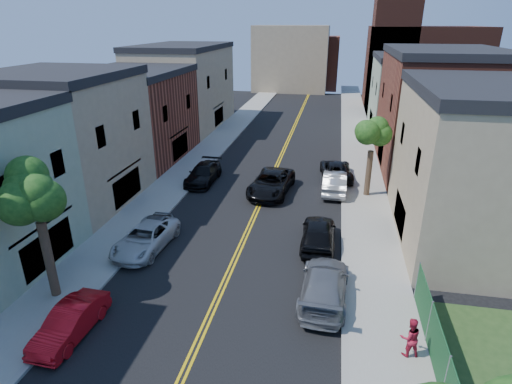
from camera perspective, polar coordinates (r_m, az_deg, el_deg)
The scene contains 25 objects.
sidewalk_left at distance 44.70m, azimuth -6.51°, elevation 5.93°, with size 3.20×100.00×0.15m, color gray.
sidewalk_right at distance 42.89m, azimuth 14.19°, elevation 4.67°, with size 3.20×100.00×0.15m, color gray.
curb_left at distance 44.23m, azimuth -4.33°, elevation 5.83°, with size 0.30×100.00×0.15m, color gray.
curb_right at distance 42.81m, azimuth 11.85°, elevation 4.85°, with size 0.30×100.00×0.15m, color gray.
bldg_left_tan_near at distance 33.16m, azimuth -24.82°, elevation 6.11°, with size 9.00×10.00×9.00m, color #998466.
bldg_left_brick at distance 42.41m, azimuth -16.37°, elevation 9.75°, with size 9.00×12.00×8.00m, color brown.
bldg_left_tan_far at distance 54.92m, azimuth -9.89°, elevation 13.82°, with size 9.00×16.00×9.50m, color #998466.
bldg_right_tan at distance 27.70m, azimuth 29.15°, elevation 2.40°, with size 9.00×12.00×9.00m, color #998466.
bldg_right_brick at distance 40.65m, azimuth 23.69°, elevation 9.72°, with size 9.00×14.00×10.00m, color brown.
bldg_right_palegrn at distance 54.31m, azimuth 20.64°, elevation 12.12°, with size 9.00×12.00×8.50m, color gray.
church at distance 69.12m, azimuth 21.08°, elevation 16.52°, with size 16.20×14.20×22.60m.
backdrop_left at distance 83.66m, azimuth 4.79°, elevation 17.78°, with size 14.00×8.00×12.00m, color #998466.
backdrop_center at distance 87.39m, azimuth 7.80°, elevation 17.19°, with size 10.00×8.00×10.00m, color brown.
tree_left_mid at distance 20.63m, azimuth -28.65°, elevation 2.52°, with size 5.20×5.20×9.29m.
tree_right_far at distance 31.80m, azimuth 15.95°, elevation 9.05°, with size 4.40×4.40×8.03m.
red_sedan at distance 20.29m, azimuth -24.18°, elevation -16.03°, with size 1.44×4.14×1.36m, color red.
white_pickup at distance 25.64m, azimuth -14.94°, elevation -6.12°, with size 2.41×5.23×1.45m, color silver.
grey_car_left at distance 26.31m, azimuth -14.17°, elevation -5.25°, with size 1.73×4.31×1.47m, color #53565A.
black_car_left at distance 35.27m, azimuth -7.25°, elevation 2.53°, with size 2.12×5.22×1.52m, color black.
grey_car_right at distance 20.88m, azimuth 9.37°, elevation -12.48°, with size 2.25×5.54×1.61m, color slate.
black_car_right at distance 25.30m, azimuth 8.59°, elevation -5.66°, with size 2.00×4.98×1.70m, color black.
silver_car_right at distance 33.52m, azimuth 10.77°, elevation 1.40°, with size 1.80×5.16×1.70m, color #989A9F.
dark_car_right_far at distance 36.54m, azimuth 10.95°, elevation 3.01°, with size 2.52×5.47×1.52m, color black.
black_suv_lane at distance 32.72m, azimuth 2.11°, elevation 1.27°, with size 2.83×6.14×1.71m, color black.
pedestrian_right at distance 18.50m, azimuth 20.43°, elevation -18.21°, with size 0.84×0.66×1.73m, color #B21B34.
Camera 1 is at (5.03, -0.91, 12.64)m, focal length 29.08 mm.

